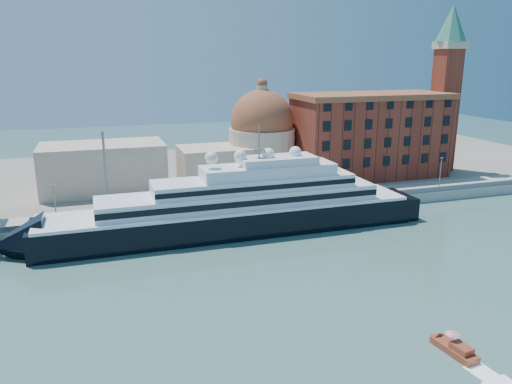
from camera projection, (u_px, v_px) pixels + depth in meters
name	position (u px, v px, depth m)	size (l,w,h in m)	color
ground	(248.00, 281.00, 79.94)	(400.00, 400.00, 0.00)	#335856
quay	(203.00, 213.00, 110.80)	(180.00, 10.00, 2.50)	gray
land	(174.00, 174.00, 148.49)	(260.00, 72.00, 2.00)	slate
quay_fence	(207.00, 211.00, 106.19)	(180.00, 0.10, 1.20)	slate
superyacht	(220.00, 213.00, 100.26)	(86.07, 11.93, 25.72)	black
water_taxi	(455.00, 349.00, 60.17)	(2.74, 6.27, 2.88)	maroon
warehouse	(370.00, 135.00, 139.67)	(43.00, 19.00, 23.25)	maroon
campanile	(447.00, 79.00, 142.98)	(8.40, 8.40, 47.00)	maroon
church	(206.00, 150.00, 131.96)	(66.00, 18.00, 25.50)	beige
lamp_posts	(144.00, 182.00, 103.17)	(120.80, 2.40, 18.00)	slate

